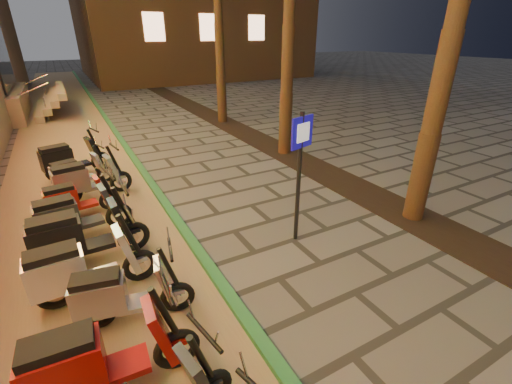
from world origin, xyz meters
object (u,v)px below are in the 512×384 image
scooter_10 (74,199)px  scooter_11 (84,180)px  scooter_5 (94,360)px  scooter_7 (79,269)px  scooter_9 (73,216)px  scooter_6 (119,295)px  pedestrian_sign (300,161)px  scooter_8 (76,237)px  scooter_12 (76,173)px  scooter_13 (68,159)px

scooter_10 → scooter_11: size_ratio=0.85×
scooter_5 → scooter_10: bearing=92.6°
scooter_7 → scooter_9: bearing=86.8°
scooter_6 → scooter_7: bearing=130.8°
scooter_5 → scooter_11: size_ratio=1.01×
pedestrian_sign → scooter_9: bearing=134.7°
scooter_8 → scooter_11: (0.31, 2.68, -0.04)m
scooter_8 → scooter_12: 3.46m
scooter_10 → scooter_13: scooter_13 is taller
scooter_5 → scooter_9: (-0.01, 3.57, -0.02)m
scooter_6 → scooter_13: scooter_13 is taller
scooter_7 → scooter_8: scooter_8 is taller
scooter_5 → scooter_8: scooter_8 is taller
scooter_13 → scooter_6: bearing=-102.4°
scooter_6 → scooter_8: 1.71m
scooter_5 → scooter_13: same height
scooter_5 → scooter_6: 1.06m
scooter_8 → scooter_13: size_ratio=1.05×
scooter_12 → scooter_13: (-0.11, 0.98, 0.08)m
scooter_13 → scooter_7: bearing=-106.5°
scooter_9 → scooter_11: 1.79m
scooter_9 → scooter_10: bearing=80.1°
scooter_5 → scooter_12: bearing=91.4°
scooter_9 → scooter_13: scooter_13 is taller
scooter_13 → scooter_11: bearing=-97.5°
scooter_6 → scooter_9: bearing=110.4°
scooter_6 → scooter_12: 5.11m
scooter_9 → scooter_13: size_ratio=0.97×
scooter_8 → scooter_12: bearing=85.1°
scooter_10 → scooter_12: scooter_12 is taller
scooter_6 → scooter_10: 3.53m
scooter_10 → scooter_11: 0.88m
scooter_6 → scooter_8: (-0.39, 1.66, 0.09)m
scooter_5 → scooter_7: (-0.03, 1.73, -0.00)m
pedestrian_sign → scooter_6: pedestrian_sign is taller
scooter_8 → scooter_9: bearing=88.8°
scooter_6 → scooter_7: scooter_7 is taller
scooter_6 → scooter_12: bearing=104.0°
scooter_5 → scooter_11: 5.33m
scooter_10 → scooter_12: size_ratio=1.00×
scooter_9 → scooter_10: scooter_9 is taller
scooter_10 → pedestrian_sign: bearing=-46.2°
pedestrian_sign → scooter_7: bearing=160.8°
scooter_8 → scooter_6: bearing=-78.8°
pedestrian_sign → scooter_13: size_ratio=1.39×
scooter_7 → scooter_8: size_ratio=0.95×
pedestrian_sign → scooter_6: 3.49m
scooter_5 → scooter_7: size_ratio=1.00×
scooter_7 → scooter_6: bearing=-63.4°
scooter_7 → scooter_11: scooter_7 is taller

